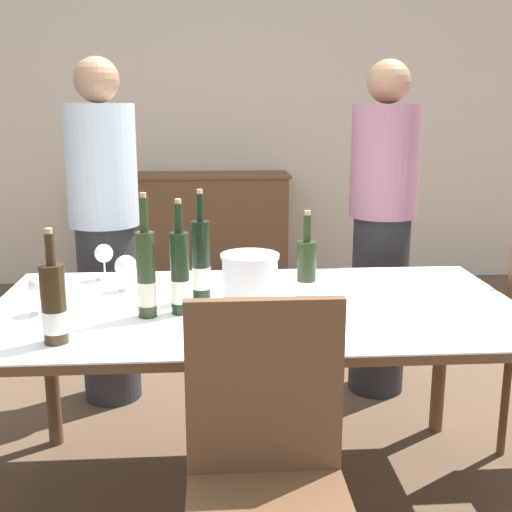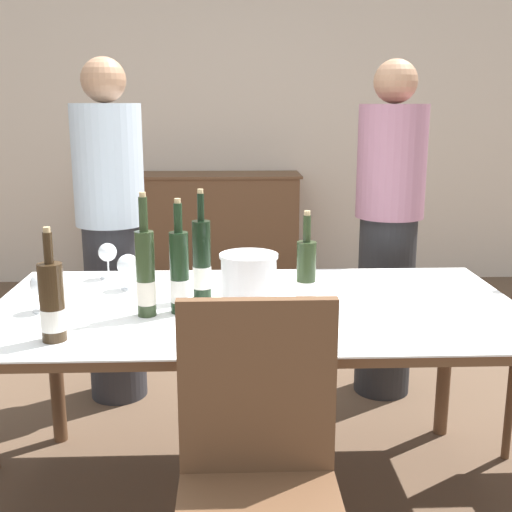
{
  "view_description": "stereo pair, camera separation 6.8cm",
  "coord_description": "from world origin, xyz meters",
  "px_view_note": "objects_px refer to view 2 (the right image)",
  "views": [
    {
      "loc": [
        -0.15,
        -2.2,
        1.44
      ],
      "look_at": [
        0.0,
        0.0,
        0.93
      ],
      "focal_mm": 45.0,
      "sensor_mm": 36.0,
      "label": 1
    },
    {
      "loc": [
        -0.08,
        -2.2,
        1.44
      ],
      "look_at": [
        0.0,
        0.0,
        0.93
      ],
      "focal_mm": 45.0,
      "sensor_mm": 36.0,
      "label": 2
    }
  ],
  "objects_px": {
    "wine_glass_0": "(108,254)",
    "dining_table": "(256,322)",
    "wine_glass_2": "(128,266)",
    "wine_bottle_1": "(52,304)",
    "sideboard_cabinet": "(202,232)",
    "wine_bottle_2": "(180,274)",
    "chair_near_front": "(259,465)",
    "ice_bucket": "(249,284)",
    "wine_bottle_0": "(202,262)",
    "wine_bottle_3": "(306,276)",
    "person_guest_left": "(388,233)",
    "wine_glass_1": "(42,285)",
    "wine_bottle_4": "(146,274)",
    "person_host": "(112,234)"
  },
  "relations": [
    {
      "from": "wine_bottle_4",
      "to": "person_host",
      "type": "distance_m",
      "value": 1.01
    },
    {
      "from": "wine_glass_2",
      "to": "chair_near_front",
      "type": "height_order",
      "value": "chair_near_front"
    },
    {
      "from": "chair_near_front",
      "to": "wine_bottle_0",
      "type": "bearing_deg",
      "value": 102.16
    },
    {
      "from": "dining_table",
      "to": "chair_near_front",
      "type": "xyz_separation_m",
      "value": [
        -0.02,
        -0.73,
        -0.13
      ]
    },
    {
      "from": "sideboard_cabinet",
      "to": "wine_bottle_2",
      "type": "bearing_deg",
      "value": -88.85
    },
    {
      "from": "chair_near_front",
      "to": "ice_bucket",
      "type": "bearing_deg",
      "value": 90.8
    },
    {
      "from": "wine_glass_0",
      "to": "person_guest_left",
      "type": "height_order",
      "value": "person_guest_left"
    },
    {
      "from": "wine_bottle_0",
      "to": "wine_bottle_3",
      "type": "bearing_deg",
      "value": -20.2
    },
    {
      "from": "wine_glass_2",
      "to": "person_guest_left",
      "type": "relative_size",
      "value": 0.08
    },
    {
      "from": "wine_glass_0",
      "to": "wine_glass_2",
      "type": "xyz_separation_m",
      "value": [
        0.11,
        -0.17,
        -0.01
      ]
    },
    {
      "from": "wine_glass_0",
      "to": "wine_glass_1",
      "type": "distance_m",
      "value": 0.46
    },
    {
      "from": "wine_bottle_3",
      "to": "wine_glass_0",
      "type": "height_order",
      "value": "wine_bottle_3"
    },
    {
      "from": "dining_table",
      "to": "wine_bottle_3",
      "type": "height_order",
      "value": "wine_bottle_3"
    },
    {
      "from": "wine_bottle_0",
      "to": "wine_glass_0",
      "type": "relative_size",
      "value": 2.75
    },
    {
      "from": "wine_bottle_3",
      "to": "sideboard_cabinet",
      "type": "bearing_deg",
      "value": 99.82
    },
    {
      "from": "sideboard_cabinet",
      "to": "ice_bucket",
      "type": "bearing_deg",
      "value": -84.31
    },
    {
      "from": "wine_bottle_0",
      "to": "person_host",
      "type": "height_order",
      "value": "person_host"
    },
    {
      "from": "wine_bottle_0",
      "to": "wine_glass_1",
      "type": "height_order",
      "value": "wine_bottle_0"
    },
    {
      "from": "wine_bottle_2",
      "to": "wine_bottle_3",
      "type": "xyz_separation_m",
      "value": [
        0.44,
        0.03,
        -0.02
      ]
    },
    {
      "from": "ice_bucket",
      "to": "wine_bottle_0",
      "type": "relative_size",
      "value": 0.53
    },
    {
      "from": "ice_bucket",
      "to": "chair_near_front",
      "type": "xyz_separation_m",
      "value": [
        0.01,
        -0.6,
        -0.31
      ]
    },
    {
      "from": "wine_bottle_4",
      "to": "person_host",
      "type": "relative_size",
      "value": 0.25
    },
    {
      "from": "sideboard_cabinet",
      "to": "wine_bottle_2",
      "type": "relative_size",
      "value": 3.9
    },
    {
      "from": "dining_table",
      "to": "wine_bottle_1",
      "type": "bearing_deg",
      "value": -152.04
    },
    {
      "from": "wine_bottle_2",
      "to": "wine_bottle_1",
      "type": "bearing_deg",
      "value": -144.72
    },
    {
      "from": "wine_glass_1",
      "to": "person_guest_left",
      "type": "xyz_separation_m",
      "value": [
        1.43,
        0.91,
        -0.01
      ]
    },
    {
      "from": "wine_bottle_3",
      "to": "person_guest_left",
      "type": "relative_size",
      "value": 0.21
    },
    {
      "from": "dining_table",
      "to": "wine_bottle_4",
      "type": "relative_size",
      "value": 4.47
    },
    {
      "from": "wine_bottle_1",
      "to": "wine_bottle_4",
      "type": "bearing_deg",
      "value": 42.15
    },
    {
      "from": "sideboard_cabinet",
      "to": "wine_glass_1",
      "type": "height_order",
      "value": "sideboard_cabinet"
    },
    {
      "from": "dining_table",
      "to": "person_guest_left",
      "type": "distance_m",
      "value": 1.11
    },
    {
      "from": "wine_bottle_2",
      "to": "wine_glass_1",
      "type": "xyz_separation_m",
      "value": [
        -0.48,
        0.03,
        -0.05
      ]
    },
    {
      "from": "wine_glass_2",
      "to": "person_host",
      "type": "xyz_separation_m",
      "value": [
        -0.18,
        0.64,
        -0.0
      ]
    },
    {
      "from": "wine_bottle_1",
      "to": "wine_glass_0",
      "type": "height_order",
      "value": "wine_bottle_1"
    },
    {
      "from": "wine_bottle_0",
      "to": "wine_bottle_3",
      "type": "relative_size",
      "value": 1.17
    },
    {
      "from": "wine_bottle_1",
      "to": "wine_bottle_2",
      "type": "relative_size",
      "value": 0.89
    },
    {
      "from": "person_guest_left",
      "to": "wine_bottle_3",
      "type": "bearing_deg",
      "value": -119.24
    },
    {
      "from": "wine_glass_1",
      "to": "wine_bottle_4",
      "type": "bearing_deg",
      "value": -9.0
    },
    {
      "from": "sideboard_cabinet",
      "to": "wine_bottle_0",
      "type": "xyz_separation_m",
      "value": [
        0.13,
        -2.73,
        0.42
      ]
    },
    {
      "from": "sideboard_cabinet",
      "to": "wine_bottle_2",
      "type": "xyz_separation_m",
      "value": [
        0.06,
        -2.89,
        0.42
      ]
    },
    {
      "from": "ice_bucket",
      "to": "wine_glass_2",
      "type": "height_order",
      "value": "ice_bucket"
    },
    {
      "from": "wine_glass_0",
      "to": "wine_glass_2",
      "type": "distance_m",
      "value": 0.2
    },
    {
      "from": "person_host",
      "to": "wine_bottle_3",
      "type": "bearing_deg",
      "value": -47.44
    },
    {
      "from": "wine_bottle_3",
      "to": "person_guest_left",
      "type": "xyz_separation_m",
      "value": [
        0.51,
        0.91,
        -0.03
      ]
    },
    {
      "from": "wine_glass_0",
      "to": "dining_table",
      "type": "bearing_deg",
      "value": -32.91
    },
    {
      "from": "wine_bottle_2",
      "to": "wine_glass_1",
      "type": "distance_m",
      "value": 0.48
    },
    {
      "from": "person_guest_left",
      "to": "wine_bottle_1",
      "type": "bearing_deg",
      "value": -137.65
    },
    {
      "from": "wine_bottle_2",
      "to": "wine_bottle_0",
      "type": "bearing_deg",
      "value": 66.89
    },
    {
      "from": "dining_table",
      "to": "wine_glass_2",
      "type": "distance_m",
      "value": 0.56
    },
    {
      "from": "wine_glass_1",
      "to": "dining_table",
      "type": "bearing_deg",
      "value": 3.64
    }
  ]
}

